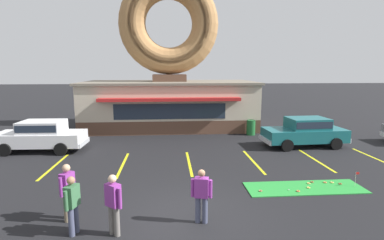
{
  "coord_description": "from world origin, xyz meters",
  "views": [
    {
      "loc": [
        -0.46,
        -8.15,
        4.25
      ],
      "look_at": [
        0.57,
        5.0,
        2.0
      ],
      "focal_mm": 28.0,
      "sensor_mm": 36.0,
      "label": 1
    }
  ],
  "objects_px": {
    "pedestrian_clipboard_woman": "(201,194)",
    "car_teal": "(305,131)",
    "pedestrian_hooded_kid": "(113,202)",
    "pedestrian_leather_jacket_man": "(68,190)",
    "trash_bin": "(251,127)",
    "car_white": "(41,135)",
    "pedestrian_blue_sweater_man": "(72,203)",
    "putting_flag_pin": "(357,176)",
    "golf_ball": "(289,190)"
  },
  "relations": [
    {
      "from": "golf_ball",
      "to": "pedestrian_clipboard_woman",
      "type": "bearing_deg",
      "value": -149.81
    },
    {
      "from": "pedestrian_leather_jacket_man",
      "to": "trash_bin",
      "type": "xyz_separation_m",
      "value": [
        8.19,
        10.61,
        -0.42
      ]
    },
    {
      "from": "golf_ball",
      "to": "putting_flag_pin",
      "type": "xyz_separation_m",
      "value": [
        2.58,
        0.16,
        0.39
      ]
    },
    {
      "from": "putting_flag_pin",
      "to": "pedestrian_hooded_kid",
      "type": "height_order",
      "value": "pedestrian_hooded_kid"
    },
    {
      "from": "pedestrian_hooded_kid",
      "to": "pedestrian_leather_jacket_man",
      "type": "xyz_separation_m",
      "value": [
        -1.41,
        0.88,
        0.02
      ]
    },
    {
      "from": "pedestrian_leather_jacket_man",
      "to": "pedestrian_hooded_kid",
      "type": "bearing_deg",
      "value": -31.81
    },
    {
      "from": "trash_bin",
      "to": "pedestrian_leather_jacket_man",
      "type": "bearing_deg",
      "value": -127.65
    },
    {
      "from": "car_white",
      "to": "car_teal",
      "type": "bearing_deg",
      "value": -0.54
    },
    {
      "from": "trash_bin",
      "to": "putting_flag_pin",
      "type": "bearing_deg",
      "value": -80.91
    },
    {
      "from": "car_white",
      "to": "trash_bin",
      "type": "relative_size",
      "value": 4.73
    },
    {
      "from": "pedestrian_clipboard_woman",
      "to": "trash_bin",
      "type": "height_order",
      "value": "pedestrian_clipboard_woman"
    },
    {
      "from": "car_teal",
      "to": "trash_bin",
      "type": "height_order",
      "value": "car_teal"
    },
    {
      "from": "car_white",
      "to": "pedestrian_blue_sweater_man",
      "type": "xyz_separation_m",
      "value": [
        4.16,
        -8.38,
        -0.01
      ]
    },
    {
      "from": "car_white",
      "to": "pedestrian_leather_jacket_man",
      "type": "height_order",
      "value": "pedestrian_leather_jacket_man"
    },
    {
      "from": "car_teal",
      "to": "car_white",
      "type": "xyz_separation_m",
      "value": [
        -14.18,
        0.13,
        0.0
      ]
    },
    {
      "from": "car_teal",
      "to": "trash_bin",
      "type": "bearing_deg",
      "value": 124.97
    },
    {
      "from": "putting_flag_pin",
      "to": "trash_bin",
      "type": "xyz_separation_m",
      "value": [
        -1.43,
        8.96,
        0.06
      ]
    },
    {
      "from": "pedestrian_blue_sweater_man",
      "to": "trash_bin",
      "type": "height_order",
      "value": "pedestrian_blue_sweater_man"
    },
    {
      "from": "pedestrian_blue_sweater_man",
      "to": "putting_flag_pin",
      "type": "bearing_deg",
      "value": 14.62
    },
    {
      "from": "golf_ball",
      "to": "car_teal",
      "type": "distance_m",
      "value": 6.91
    },
    {
      "from": "putting_flag_pin",
      "to": "pedestrian_hooded_kid",
      "type": "bearing_deg",
      "value": -162.85
    },
    {
      "from": "putting_flag_pin",
      "to": "pedestrian_hooded_kid",
      "type": "xyz_separation_m",
      "value": [
        -8.21,
        -2.53,
        0.46
      ]
    },
    {
      "from": "pedestrian_hooded_kid",
      "to": "putting_flag_pin",
      "type": "bearing_deg",
      "value": 17.15
    },
    {
      "from": "pedestrian_blue_sweater_man",
      "to": "pedestrian_clipboard_woman",
      "type": "xyz_separation_m",
      "value": [
        3.37,
        0.33,
        -0.01
      ]
    },
    {
      "from": "pedestrian_clipboard_woman",
      "to": "trash_bin",
      "type": "relative_size",
      "value": 1.59
    },
    {
      "from": "car_white",
      "to": "pedestrian_hooded_kid",
      "type": "height_order",
      "value": "pedestrian_hooded_kid"
    },
    {
      "from": "car_teal",
      "to": "car_white",
      "type": "bearing_deg",
      "value": 179.46
    },
    {
      "from": "pedestrian_hooded_kid",
      "to": "car_teal",
      "type": "bearing_deg",
      "value": 43.03
    },
    {
      "from": "pedestrian_hooded_kid",
      "to": "pedestrian_leather_jacket_man",
      "type": "height_order",
      "value": "pedestrian_leather_jacket_man"
    },
    {
      "from": "car_white",
      "to": "trash_bin",
      "type": "height_order",
      "value": "car_white"
    },
    {
      "from": "pedestrian_blue_sweater_man",
      "to": "pedestrian_clipboard_woman",
      "type": "bearing_deg",
      "value": 5.51
    },
    {
      "from": "pedestrian_hooded_kid",
      "to": "trash_bin",
      "type": "xyz_separation_m",
      "value": [
        6.78,
        11.49,
        -0.4
      ]
    },
    {
      "from": "pedestrian_hooded_kid",
      "to": "pedestrian_leather_jacket_man",
      "type": "relative_size",
      "value": 0.98
    },
    {
      "from": "putting_flag_pin",
      "to": "pedestrian_leather_jacket_man",
      "type": "bearing_deg",
      "value": -170.23
    },
    {
      "from": "putting_flag_pin",
      "to": "pedestrian_blue_sweater_man",
      "type": "distance_m",
      "value": 9.58
    },
    {
      "from": "pedestrian_clipboard_woman",
      "to": "car_teal",
      "type": "bearing_deg",
      "value": 50.0
    },
    {
      "from": "golf_ball",
      "to": "trash_bin",
      "type": "bearing_deg",
      "value": 82.81
    },
    {
      "from": "pedestrian_leather_jacket_man",
      "to": "pedestrian_clipboard_woman",
      "type": "height_order",
      "value": "pedestrian_leather_jacket_man"
    },
    {
      "from": "car_teal",
      "to": "pedestrian_hooded_kid",
      "type": "distance_m",
      "value": 12.26
    },
    {
      "from": "putting_flag_pin",
      "to": "pedestrian_blue_sweater_man",
      "type": "relative_size",
      "value": 0.35
    },
    {
      "from": "car_teal",
      "to": "pedestrian_hooded_kid",
      "type": "bearing_deg",
      "value": -136.97
    },
    {
      "from": "car_teal",
      "to": "trash_bin",
      "type": "relative_size",
      "value": 4.75
    },
    {
      "from": "golf_ball",
      "to": "car_teal",
      "type": "bearing_deg",
      "value": 60.91
    },
    {
      "from": "pedestrian_blue_sweater_man",
      "to": "pedestrian_clipboard_woman",
      "type": "distance_m",
      "value": 3.39
    },
    {
      "from": "putting_flag_pin",
      "to": "pedestrian_blue_sweater_man",
      "type": "height_order",
      "value": "pedestrian_blue_sweater_man"
    },
    {
      "from": "golf_ball",
      "to": "pedestrian_hooded_kid",
      "type": "relative_size",
      "value": 0.03
    },
    {
      "from": "putting_flag_pin",
      "to": "trash_bin",
      "type": "height_order",
      "value": "trash_bin"
    },
    {
      "from": "pedestrian_clipboard_woman",
      "to": "pedestrian_leather_jacket_man",
      "type": "bearing_deg",
      "value": 173.36
    },
    {
      "from": "pedestrian_clipboard_woman",
      "to": "golf_ball",
      "type": "bearing_deg",
      "value": 30.19
    },
    {
      "from": "pedestrian_hooded_kid",
      "to": "pedestrian_leather_jacket_man",
      "type": "distance_m",
      "value": 1.66
    }
  ]
}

